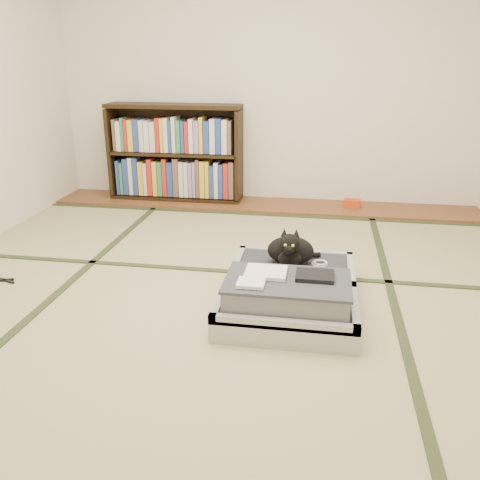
# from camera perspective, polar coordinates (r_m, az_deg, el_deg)

# --- Properties ---
(floor) EXTENTS (4.50, 4.50, 0.00)m
(floor) POSITION_cam_1_polar(r_m,az_deg,el_deg) (3.03, -2.03, -6.65)
(floor) COLOR tan
(floor) RESTS_ON ground
(wood_strip) EXTENTS (4.00, 0.50, 0.02)m
(wood_strip) POSITION_cam_1_polar(r_m,az_deg,el_deg) (4.87, 2.59, 3.98)
(wood_strip) COLOR brown
(wood_strip) RESTS_ON ground
(red_item) EXTENTS (0.16, 0.11, 0.07)m
(red_item) POSITION_cam_1_polar(r_m,az_deg,el_deg) (4.87, 12.47, 4.05)
(red_item) COLOR red
(red_item) RESTS_ON wood_strip
(room_shell) EXTENTS (4.50, 4.50, 4.50)m
(room_shell) POSITION_cam_1_polar(r_m,az_deg,el_deg) (2.71, -2.43, 22.16)
(room_shell) COLOR white
(room_shell) RESTS_ON ground
(tatami_borders) EXTENTS (4.00, 4.50, 0.01)m
(tatami_borders) POSITION_cam_1_polar(r_m,az_deg,el_deg) (3.47, -0.43, -2.96)
(tatami_borders) COLOR #2D381E
(tatami_borders) RESTS_ON ground
(bookcase) EXTENTS (1.29, 0.29, 0.92)m
(bookcase) POSITION_cam_1_polar(r_m,az_deg,el_deg) (5.01, -7.28, 9.48)
(bookcase) COLOR black
(bookcase) RESTS_ON wood_strip
(suitcase) EXTENTS (0.74, 0.99, 0.29)m
(suitcase) POSITION_cam_1_polar(r_m,az_deg,el_deg) (2.90, 5.56, -5.81)
(suitcase) COLOR #A6A6AB
(suitcase) RESTS_ON floor
(cat) EXTENTS (0.33, 0.33, 0.27)m
(cat) POSITION_cam_1_polar(r_m,az_deg,el_deg) (3.11, 5.70, -1.17)
(cat) COLOR black
(cat) RESTS_ON suitcase
(cable_coil) EXTENTS (0.10, 0.10, 0.02)m
(cable_coil) POSITION_cam_1_polar(r_m,az_deg,el_deg) (3.17, 8.94, -2.61)
(cable_coil) COLOR white
(cable_coil) RESTS_ON suitcase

